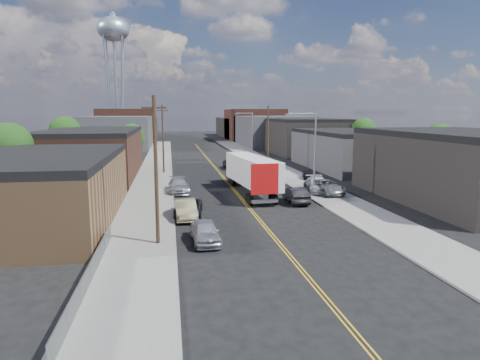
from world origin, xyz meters
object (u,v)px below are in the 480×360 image
object	(u,v)px
car_left_c	(188,208)
car_right_lot_c	(308,174)
water_tower	(113,34)
car_ahead_truck	(232,164)
semi_truck	(249,171)
car_right_oncoming	(296,195)
car_right_lot_b	(317,185)
car_left_b	(186,209)
car_right_lot_a	(325,187)
car_left_a	(205,232)
car_left_d	(179,186)

from	to	relation	value
car_left_c	car_right_lot_c	size ratio (longest dim) A/B	1.31
water_tower	car_ahead_truck	world-z (taller)	water_tower
semi_truck	car_right_oncoming	xyz separation A→B (m)	(3.50, -6.45, -1.58)
car_right_oncoming	car_right_lot_b	xyz separation A→B (m)	(3.94, 4.80, 0.15)
car_right_oncoming	semi_truck	bearing A→B (deg)	-60.71
car_right_lot_c	car_ahead_truck	size ratio (longest dim) A/B	0.71
car_left_b	car_right_lot_c	xyz separation A→B (m)	(17.08, 18.82, -0.02)
car_left_c	car_right_lot_a	xyz separation A→B (m)	(15.10, 6.92, 0.23)
water_tower	car_ahead_truck	size ratio (longest dim) A/B	6.96
car_left_a	car_right_lot_c	bearing A→B (deg)	55.92
semi_truck	car_right_lot_a	distance (m)	8.51
car_left_b	car_right_lot_b	world-z (taller)	car_right_lot_b
water_tower	car_left_d	bearing A→B (deg)	-79.08
car_right_oncoming	car_right_lot_c	bearing A→B (deg)	-112.16
car_left_a	car_right_lot_a	distance (m)	20.85
water_tower	semi_truck	distance (m)	89.70
semi_truck	car_left_a	world-z (taller)	semi_truck
car_right_oncoming	car_ahead_truck	world-z (taller)	car_right_oncoming
car_right_oncoming	car_right_lot_a	bearing A→B (deg)	-140.73
car_left_b	car_ahead_truck	world-z (taller)	car_left_b
car_ahead_truck	semi_truck	bearing A→B (deg)	-92.41
car_left_d	car_right_lot_b	world-z (taller)	car_right_lot_b
car_left_b	car_right_lot_b	xyz separation A→B (m)	(15.02, 9.47, 0.13)
car_ahead_truck	car_left_b	bearing A→B (deg)	-104.79
car_left_d	car_right_oncoming	xyz separation A→B (m)	(11.40, -7.42, -0.00)
car_left_b	car_right_lot_a	xyz separation A→B (m)	(15.39, 8.10, 0.11)
car_left_b	car_left_a	bearing A→B (deg)	-83.56
car_ahead_truck	car_left_a	bearing A→B (deg)	-100.62
car_left_a	car_left_d	bearing A→B (deg)	91.83
car_left_a	car_right_oncoming	xyz separation A→B (m)	(10.00, 11.72, 0.01)
water_tower	car_ahead_truck	bearing A→B (deg)	-68.21
car_left_a	car_right_oncoming	world-z (taller)	car_right_oncoming
car_left_a	car_left_c	xyz separation A→B (m)	(-0.78, 8.24, -0.09)
semi_truck	car_ahead_truck	xyz separation A→B (m)	(0.97, 20.60, -1.64)
car_left_a	car_left_b	size ratio (longest dim) A/B	0.93
semi_truck	car_left_c	world-z (taller)	semi_truck
car_right_lot_a	car_right_oncoming	bearing A→B (deg)	-154.82
car_right_lot_c	car_ahead_truck	world-z (taller)	car_ahead_truck
car_left_a	car_left_d	xyz separation A→B (m)	(-1.40, 19.14, 0.01)
water_tower	car_ahead_truck	distance (m)	72.40
car_right_lot_c	car_right_oncoming	bearing A→B (deg)	-98.42
car_right_oncoming	car_right_lot_b	world-z (taller)	car_right_lot_b
car_left_b	semi_truck	bearing A→B (deg)	53.50
car_left_a	car_left_c	bearing A→B (deg)	93.05
car_left_a	car_ahead_truck	size ratio (longest dim) A/B	0.87
semi_truck	car_right_lot_b	world-z (taller)	semi_truck
semi_truck	car_ahead_truck	bearing A→B (deg)	81.02
car_left_b	car_right_lot_a	bearing A→B (deg)	25.51
car_right_lot_c	car_left_b	bearing A→B (deg)	-117.66
car_left_d	car_left_b	bearing A→B (deg)	-90.48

